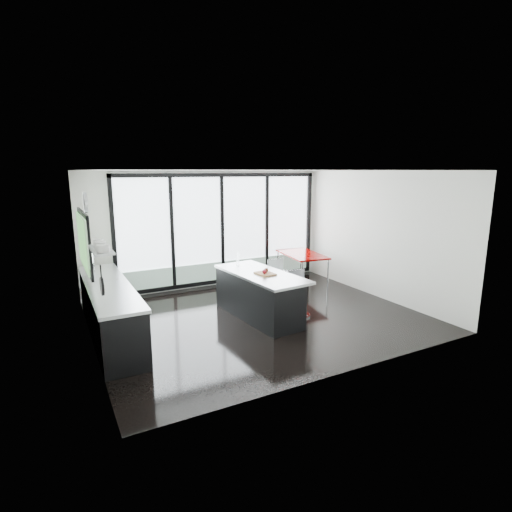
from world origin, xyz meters
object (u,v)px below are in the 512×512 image
island (258,295)px  bar_stool_near (300,299)px  red_table (302,269)px  bar_stool_far (278,289)px

island → bar_stool_near: bearing=-25.0°
island → red_table: island is taller
island → bar_stool_near: island is taller
bar_stool_near → red_table: size_ratio=0.48×
bar_stool_far → red_table: red_table is taller
bar_stool_near → bar_stool_far: (-0.06, 0.70, 0.03)m
bar_stool_near → island: bearing=162.2°
island → red_table: size_ratio=1.53×
bar_stool_near → bar_stool_far: bearing=101.7°
bar_stool_far → red_table: (1.40, 1.19, 0.01)m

